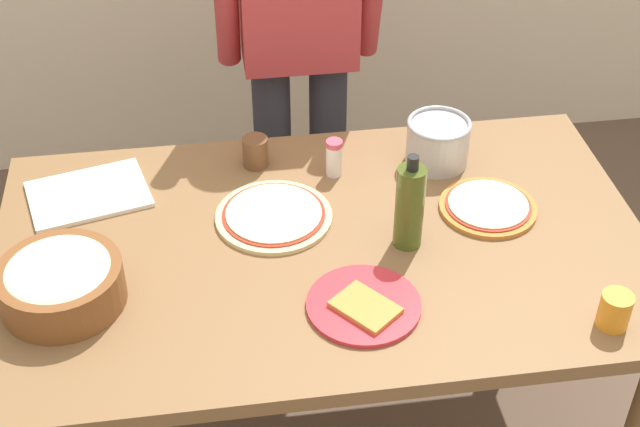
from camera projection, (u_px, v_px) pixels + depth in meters
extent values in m
cube|color=brown|center=(323.00, 248.00, 2.21)|extent=(1.60, 0.96, 0.04)
cylinder|color=brown|center=(64.00, 281.00, 2.68)|extent=(0.07, 0.07, 0.72)
cylinder|color=brown|center=(529.00, 237.00, 2.84)|extent=(0.07, 0.07, 0.72)
cylinder|color=#2D2D38|center=(274.00, 175.00, 2.99)|extent=(0.12, 0.12, 0.85)
cylinder|color=#2D2D38|center=(328.00, 170.00, 3.01)|extent=(0.12, 0.12, 0.85)
cylinder|color=beige|center=(274.00, 216.00, 2.27)|extent=(0.30, 0.30, 0.01)
cylinder|color=#B22D1E|center=(274.00, 214.00, 2.26)|extent=(0.26, 0.26, 0.00)
cylinder|color=beige|center=(274.00, 213.00, 2.26)|extent=(0.24, 0.24, 0.00)
cylinder|color=#C67A33|center=(488.00, 208.00, 2.30)|extent=(0.25, 0.25, 0.01)
cylinder|color=#B22D1E|center=(488.00, 205.00, 2.29)|extent=(0.22, 0.22, 0.00)
cylinder|color=beige|center=(488.00, 204.00, 2.29)|extent=(0.20, 0.20, 0.00)
cylinder|color=red|center=(364.00, 305.00, 2.02)|extent=(0.26, 0.26, 0.01)
cube|color=#CC8438|center=(365.00, 307.00, 1.99)|extent=(0.17, 0.17, 0.01)
cylinder|color=brown|center=(61.00, 285.00, 2.00)|extent=(0.28, 0.28, 0.10)
ellipsoid|color=beige|center=(58.00, 272.00, 1.98)|extent=(0.25, 0.25, 0.05)
cylinder|color=#47561E|center=(409.00, 207.00, 2.13)|extent=(0.07, 0.07, 0.22)
cylinder|color=black|center=(413.00, 163.00, 2.05)|extent=(0.03, 0.03, 0.04)
cylinder|color=#B7B7BC|center=(438.00, 143.00, 2.43)|extent=(0.17, 0.17, 0.12)
torus|color=#A5A5AD|center=(440.00, 123.00, 2.39)|extent=(0.17, 0.17, 0.01)
cylinder|color=orange|center=(615.00, 310.00, 1.95)|extent=(0.07, 0.07, 0.08)
cylinder|color=brown|center=(255.00, 152.00, 2.43)|extent=(0.07, 0.07, 0.08)
cylinder|color=white|center=(334.00, 160.00, 2.39)|extent=(0.04, 0.04, 0.09)
cylinder|color=#D84C66|center=(334.00, 144.00, 2.36)|extent=(0.04, 0.04, 0.02)
cube|color=white|center=(88.00, 194.00, 2.34)|extent=(0.34, 0.29, 0.01)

